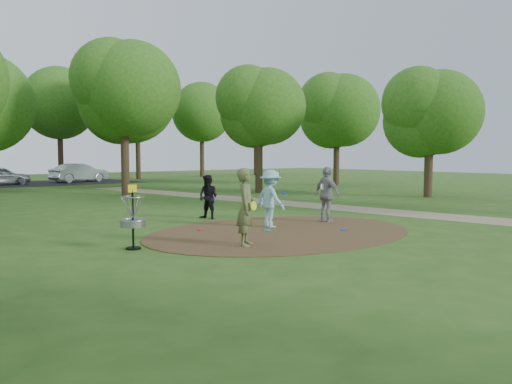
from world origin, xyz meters
TOP-DOWN VIEW (x-y plane):
  - ground at (0.00, 0.00)m, footprint 100.00×100.00m
  - dirt_clearing at (0.00, 0.00)m, footprint 8.40×8.40m
  - footpath at (6.50, 2.00)m, footprint 7.55×39.89m
  - parking_lot at (2.00, 30.00)m, footprint 14.00×8.00m
  - player_observer_with_disc at (-2.15, -1.06)m, footprint 0.82×0.82m
  - player_throwing_with_disc at (0.37, 0.93)m, footprint 1.05×1.16m
  - player_walking_with_disc at (-0.00, 3.84)m, footprint 0.80×0.90m
  - player_waiting_with_disc at (2.58, 0.63)m, footprint 0.58×1.12m
  - disc_ground_cyan at (-0.20, 0.40)m, footprint 0.22×0.22m
  - disc_ground_blue at (1.61, -0.94)m, footprint 0.22×0.22m
  - disc_ground_red at (-1.69, 1.71)m, footprint 0.22×0.22m
  - car_left at (-1.12, 29.75)m, footprint 4.12×1.74m
  - car_right at (4.82, 30.00)m, footprint 4.85×2.56m
  - disc_golf_basket at (-4.50, 0.30)m, footprint 0.63×0.63m
  - tree_ring at (1.35, 9.53)m, footprint 37.32×45.94m

SIDE VIEW (x-z plane):
  - ground at x=0.00m, z-range 0.00..0.00m
  - parking_lot at x=2.00m, z-range 0.00..0.01m
  - footpath at x=6.50m, z-range 0.00..0.01m
  - dirt_clearing at x=0.00m, z-range 0.00..0.02m
  - disc_ground_cyan at x=-0.20m, z-range 0.02..0.04m
  - disc_ground_blue at x=1.61m, z-range 0.02..0.04m
  - disc_ground_red at x=-1.69m, z-range 0.02..0.04m
  - car_left at x=-1.12m, z-range 0.00..1.39m
  - car_right at x=4.82m, z-range 0.00..1.52m
  - player_walking_with_disc at x=0.00m, z-range 0.00..1.54m
  - disc_golf_basket at x=-4.50m, z-range 0.10..1.64m
  - player_throwing_with_disc at x=0.37m, z-range 0.00..1.78m
  - player_waiting_with_disc at x=2.58m, z-range 0.00..1.86m
  - player_observer_with_disc at x=-2.15m, z-range 0.00..1.92m
  - tree_ring at x=1.35m, z-range 0.42..10.03m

